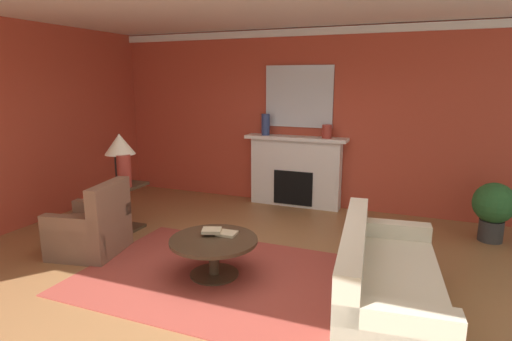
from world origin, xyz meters
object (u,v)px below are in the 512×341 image
armchair_near_window (92,230)px  vase_mantel_left (266,125)px  fireplace (295,173)px  coffee_table (214,248)px  table_lamp (120,149)px  vase_on_side_table (124,171)px  side_table (124,204)px  mantel_mirror (299,97)px  sofa (384,286)px  vase_mantel_right (327,131)px  potted_plant (494,207)px

armchair_near_window → vase_mantel_left: bearing=67.1°
fireplace → coffee_table: bearing=-90.8°
table_lamp → vase_on_side_table: table_lamp is taller
armchair_near_window → side_table: bearing=102.9°
coffee_table → vase_mantel_left: bearing=99.7°
mantel_mirror → armchair_near_window: mantel_mirror is taller
armchair_near_window → table_lamp: 1.29m
side_table → vase_mantel_left: bearing=55.2°
sofa → vase_mantel_left: (-2.39, 3.09, 1.14)m
coffee_table → vase_mantel_right: bearing=78.7°
vase_mantel_left → potted_plant: 3.75m
armchair_near_window → vase_mantel_left: vase_mantel_left is taller
fireplace → side_table: bearing=-133.1°
sofa → potted_plant: size_ratio=2.63×
fireplace → mantel_mirror: (0.00, 0.12, 1.34)m
coffee_table → side_table: size_ratio=1.43×
fireplace → coffee_table: 3.04m
coffee_table → vase_on_side_table: bearing=157.6°
fireplace → vase_on_side_table: (-1.86, -2.27, 0.34)m
fireplace → table_lamp: table_lamp is taller
table_lamp → vase_mantel_left: (1.46, 2.10, 0.21)m
coffee_table → vase_mantel_left: 3.21m
coffee_table → table_lamp: size_ratio=1.33×
sofa → vase_mantel_right: bearing=112.6°
coffee_table → vase_mantel_right: vase_mantel_right is taller
table_lamp → potted_plant: table_lamp is taller
fireplace → table_lamp: 3.02m
table_lamp → vase_mantel_left: bearing=55.2°
vase_mantel_left → armchair_near_window: bearing=-112.9°
vase_on_side_table → potted_plant: size_ratio=0.56×
vase_on_side_table → table_lamp: bearing=141.3°
vase_mantel_left → fireplace: bearing=5.2°
sofa → armchair_near_window: size_ratio=2.30×
coffee_table → vase_mantel_left: size_ratio=2.66×
vase_on_side_table → vase_mantel_left: bearing=59.4°
vase_on_side_table → vase_mantel_right: bearing=42.7°
mantel_mirror → vase_mantel_right: 0.81m
sofa → vase_mantel_right: vase_mantel_right is taller
table_lamp → vase_on_side_table: size_ratio=1.60×
sofa → side_table: sofa is taller
coffee_table → potted_plant: 3.91m
side_table → potted_plant: potted_plant is taller
armchair_near_window → potted_plant: armchair_near_window is taller
armchair_near_window → vase_on_side_table: bearing=93.9°
mantel_mirror → vase_mantel_right: size_ratio=5.27×
mantel_mirror → vase_mantel_left: mantel_mirror is taller
armchair_near_window → table_lamp: (-0.20, 0.88, 0.92)m
table_lamp → side_table: bearing=-90.0°
potted_plant → mantel_mirror: bearing=166.4°
potted_plant → table_lamp: bearing=-163.0°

